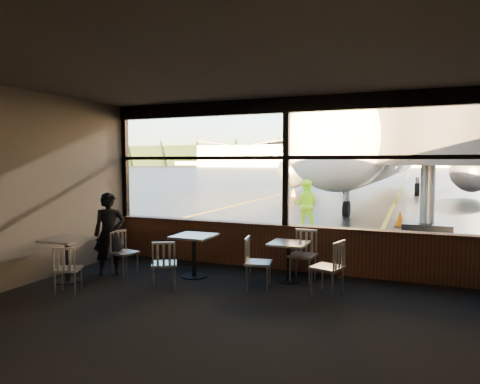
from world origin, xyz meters
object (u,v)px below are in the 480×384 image
Objects in this scene: chair_mid_s at (164,264)px; cone_wing at (294,192)px; chair_near_e at (327,268)px; passenger at (109,234)px; jet_bridge at (459,158)px; cafe_table_left at (68,260)px; cafe_table_near at (288,262)px; ground_crew at (306,205)px; airliner at (381,111)px; chair_near_n at (303,256)px; chair_near_w at (258,263)px; cone_nose at (400,218)px; chair_mid_w at (125,253)px; chair_left_s at (68,269)px; cafe_table_mid at (194,256)px.

cone_wing is at bearing 69.85° from chair_mid_s.
chair_near_e is 4.23m from passenger.
jet_bridge reaches higher than cafe_table_left.
ground_crew is at bearing 100.62° from cafe_table_near.
chair_near_n is (0.26, -22.14, -5.08)m from airliner.
jet_bridge is at bearing 141.27° from chair_near_w.
cafe_table_left is at bearing -86.37° from cone_wing.
chair_near_e reaches higher than cone_nose.
ground_crew reaches higher than cone_nose.
cone_wing is at bearing 104.74° from cafe_table_near.
chair_mid_w reaches higher than cafe_table_near.
passenger reaches higher than chair_mid_w.
cafe_table_near is at bearing -117.38° from jet_bridge.
ground_crew is at bearing -72.99° from chair_near_n.
chair_left_s is (0.55, -0.55, 0.01)m from cafe_table_left.
chair_mid_w reaches higher than chair_mid_s.
chair_near_e is 20.81m from cone_wing.
chair_near_w is at bearing 108.68° from chair_near_e.
chair_near_w is at bearing -76.68° from cone_wing.
airliner is 16.86m from ground_crew.
cafe_table_left is 0.85× the size of chair_near_e.
chair_left_s is (-3.20, -24.37, -5.14)m from airliner.
cone_wing is (-5.09, 19.34, -0.11)m from cafe_table_near.
jet_bridge reaches higher than chair_near_w.
cafe_table_left is at bearing -27.29° from chair_mid_w.
ground_crew is (0.62, 6.50, 0.41)m from cafe_table_mid.
airliner is 24.66m from cafe_table_left.
chair_mid_w is (-3.31, -0.91, -0.04)m from chair_near_n.
chair_near_e is at bearing -73.48° from cone_wing.
chair_mid_w reaches higher than cafe_table_left.
ground_crew is (1.92, 6.91, 0.38)m from chair_mid_w.
passenger reaches higher than chair_near_n.
cafe_table_near is 6.26m from ground_crew.
ground_crew is at bearing -73.40° from cone_wing.
jet_bridge is 8.63m from cafe_table_mid.
passenger is 3.12× the size of cone_wing.
cafe_table_near is at bearing 140.05° from chair_near_w.
cafe_table_left is 4.34m from chair_near_n.
chair_near_e is at bearing -36.40° from cafe_table_near.
chair_near_w is at bearing -37.34° from passenger.
cafe_table_near is 0.84× the size of chair_mid_s.
chair_near_w is at bearing 2.23° from chair_left_s.
cafe_table_near is (-3.29, -6.36, -1.96)m from jet_bridge.
airliner is 41.32× the size of chair_mid_w.
chair_mid_s is (1.89, 0.29, 0.03)m from cafe_table_left.
chair_mid_s is 1.69× the size of cone_wing.
cafe_table_near is 0.75m from chair_near_w.
cafe_table_mid is 0.89× the size of chair_near_w.
chair_near_e is 3.91m from chair_mid_w.
chair_mid_s is at bearing -92.65° from airliner.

